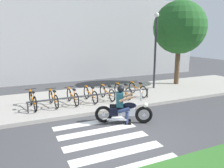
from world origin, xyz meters
name	(u,v)px	position (x,y,z in m)	size (l,w,h in m)	color
ground_plane	(118,139)	(0.00, 0.00, 0.00)	(48.00, 48.00, 0.00)	#424244
sidewalk	(78,100)	(0.00, 4.56, 0.07)	(24.00, 4.40, 0.15)	#A8A399
crosswalk_stripe_0	(133,168)	(-0.38, -1.60, 0.00)	(2.80, 0.40, 0.01)	white
crosswalk_stripe_1	(118,153)	(-0.38, -0.80, 0.00)	(2.80, 0.40, 0.01)	white
crosswalk_stripe_2	(107,141)	(-0.38, 0.00, 0.00)	(2.80, 0.40, 0.01)	white
crosswalk_stripe_3	(98,131)	(-0.38, 0.80, 0.00)	(2.80, 0.40, 0.01)	white
crosswalk_stripe_4	(91,123)	(-0.38, 1.60, 0.00)	(2.80, 0.40, 0.01)	white
motorcycle	(124,111)	(0.78, 1.11, 0.46)	(2.00, 1.08, 1.24)	black
rider	(122,102)	(0.71, 1.15, 0.83)	(0.76, 0.70, 1.45)	#1E4C59
bicycle_0	(33,100)	(-2.20, 3.86, 0.51)	(0.48, 1.67, 0.80)	black
bicycle_1	(53,98)	(-1.34, 3.86, 0.49)	(0.48, 1.57, 0.75)	black
bicycle_2	(73,96)	(-0.47, 3.86, 0.49)	(0.48, 1.60, 0.73)	black
bicycle_3	(90,94)	(0.40, 3.86, 0.49)	(0.48, 1.62, 0.74)	black
bicycle_4	(107,93)	(1.27, 3.86, 0.49)	(0.48, 1.58, 0.73)	black
bicycle_5	(123,91)	(2.14, 3.86, 0.49)	(0.48, 1.68, 0.74)	black
bicycle_6	(137,89)	(3.00, 3.86, 0.49)	(0.48, 1.61, 0.73)	black
bike_rack	(94,95)	(0.40, 3.30, 0.58)	(5.81, 0.07, 0.49)	#333338
street_lamp	(155,45)	(4.81, 4.96, 2.73)	(0.28, 0.28, 4.53)	#2D2D33
tree_near_rack	(180,28)	(6.86, 5.36, 3.74)	(3.29, 3.29, 5.40)	brown
building_backdrop	(55,39)	(0.00, 10.26, 3.04)	(24.00, 1.20, 6.08)	#B2B2B2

